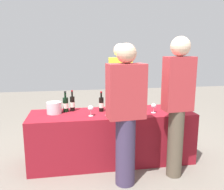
# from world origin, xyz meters

# --- Properties ---
(ground_plane) EXTENTS (12.00, 12.00, 0.00)m
(ground_plane) POSITION_xyz_m (0.00, 0.00, 0.00)
(ground_plane) COLOR slate
(tasting_table) EXTENTS (2.30, 0.68, 0.73)m
(tasting_table) POSITION_xyz_m (0.00, 0.00, 0.36)
(tasting_table) COLOR maroon
(tasting_table) RESTS_ON ground_plane
(wine_bottle_0) EXTENTS (0.08, 0.08, 0.30)m
(wine_bottle_0) POSITION_xyz_m (-0.64, 0.14, 0.83)
(wine_bottle_0) COLOR black
(wine_bottle_0) RESTS_ON tasting_table
(wine_bottle_1) EXTENTS (0.07, 0.07, 0.30)m
(wine_bottle_1) POSITION_xyz_m (-0.55, 0.18, 0.84)
(wine_bottle_1) COLOR black
(wine_bottle_1) RESTS_ON tasting_table
(wine_bottle_2) EXTENTS (0.07, 0.07, 0.29)m
(wine_bottle_2) POSITION_xyz_m (-0.14, 0.08, 0.83)
(wine_bottle_2) COLOR black
(wine_bottle_2) RESTS_ON tasting_table
(wine_bottle_3) EXTENTS (0.07, 0.07, 0.31)m
(wine_bottle_3) POSITION_xyz_m (-0.03, 0.08, 0.84)
(wine_bottle_3) COLOR black
(wine_bottle_3) RESTS_ON tasting_table
(wine_bottle_4) EXTENTS (0.07, 0.07, 0.30)m
(wine_bottle_4) POSITION_xyz_m (0.30, 0.08, 0.84)
(wine_bottle_4) COLOR black
(wine_bottle_4) RESTS_ON tasting_table
(wine_bottle_5) EXTENTS (0.08, 0.08, 0.33)m
(wine_bottle_5) POSITION_xyz_m (0.44, 0.10, 0.85)
(wine_bottle_5) COLOR black
(wine_bottle_5) RESTS_ON tasting_table
(wine_glass_0) EXTENTS (0.07, 0.07, 0.15)m
(wine_glass_0) POSITION_xyz_m (-0.31, -0.13, 0.83)
(wine_glass_0) COLOR silver
(wine_glass_0) RESTS_ON tasting_table
(wine_glass_1) EXTENTS (0.07, 0.07, 0.14)m
(wine_glass_1) POSITION_xyz_m (-0.08, -0.13, 0.83)
(wine_glass_1) COLOR silver
(wine_glass_1) RESTS_ON tasting_table
(wine_glass_2) EXTENTS (0.07, 0.07, 0.13)m
(wine_glass_2) POSITION_xyz_m (0.11, -0.16, 0.82)
(wine_glass_2) COLOR silver
(wine_glass_2) RESTS_ON tasting_table
(wine_glass_3) EXTENTS (0.07, 0.07, 0.13)m
(wine_glass_3) POSITION_xyz_m (0.38, -0.16, 0.82)
(wine_glass_3) COLOR silver
(wine_glass_3) RESTS_ON tasting_table
(wine_glass_4) EXTENTS (0.07, 0.07, 0.13)m
(wine_glass_4) POSITION_xyz_m (0.57, -0.12, 0.82)
(wine_glass_4) COLOR silver
(wine_glass_4) RESTS_ON tasting_table
(ice_bucket) EXTENTS (0.20, 0.20, 0.16)m
(ice_bucket) POSITION_xyz_m (-0.80, 0.08, 0.81)
(ice_bucket) COLOR silver
(ice_bucket) RESTS_ON tasting_table
(server_pouring) EXTENTS (0.40, 0.25, 1.69)m
(server_pouring) POSITION_xyz_m (0.25, 0.63, 0.93)
(server_pouring) COLOR black
(server_pouring) RESTS_ON ground_plane
(guest_0) EXTENTS (0.45, 0.27, 1.68)m
(guest_0) POSITION_xyz_m (0.05, -0.62, 0.90)
(guest_0) COLOR #3F3351
(guest_0) RESTS_ON ground_plane
(guest_1) EXTENTS (0.37, 0.24, 1.76)m
(guest_1) POSITION_xyz_m (0.72, -0.54, 0.99)
(guest_1) COLOR brown
(guest_1) RESTS_ON ground_plane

